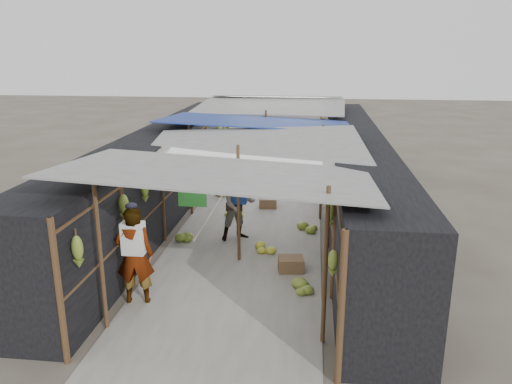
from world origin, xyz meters
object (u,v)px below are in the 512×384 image
at_px(vendor_elderly, 135,256).
at_px(shopper_blue, 238,205).
at_px(vendor_seated, 317,167).
at_px(crate_near, 291,265).
at_px(black_basin, 316,178).

height_order(vendor_elderly, shopper_blue, vendor_elderly).
xyz_separation_m(shopper_blue, vendor_seated, (1.90, 6.22, -0.49)).
relative_size(crate_near, shopper_blue, 0.29).
bearing_deg(vendor_elderly, black_basin, -120.48).
relative_size(crate_near, vendor_seated, 0.65).
bearing_deg(shopper_blue, vendor_seated, 43.17).
bearing_deg(vendor_seated, crate_near, -25.69).
bearing_deg(vendor_elderly, crate_near, -160.10).
bearing_deg(black_basin, shopper_blue, -107.77).
relative_size(black_basin, vendor_seated, 0.69).
distance_m(black_basin, shopper_blue, 6.21).
xyz_separation_m(black_basin, vendor_seated, (0.02, 0.35, 0.32)).
bearing_deg(crate_near, vendor_elderly, -157.30).
height_order(vendor_elderly, vendor_seated, vendor_elderly).
xyz_separation_m(crate_near, vendor_elderly, (-2.75, -1.65, 0.78)).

